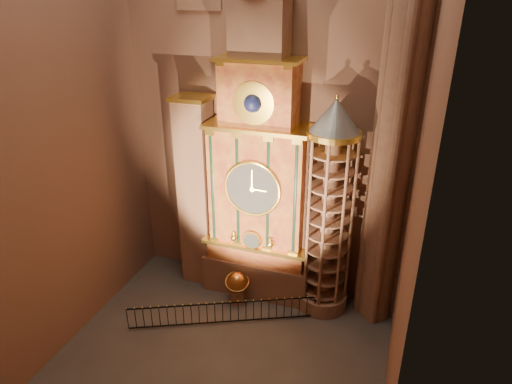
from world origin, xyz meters
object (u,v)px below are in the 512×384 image
(iron_railing, at_px, (223,313))
(stair_turret, at_px, (328,213))
(astronomical_clock, at_px, (259,174))
(celestial_globe, at_px, (237,285))
(portrait_tower, at_px, (197,193))

(iron_railing, bearing_deg, stair_turret, 35.27)
(astronomical_clock, distance_m, iron_railing, 6.90)
(celestial_globe, bearing_deg, iron_railing, -92.42)
(portrait_tower, relative_size, iron_railing, 1.25)
(celestial_globe, height_order, iron_railing, celestial_globe)
(stair_turret, bearing_deg, portrait_tower, 177.67)
(stair_turret, bearing_deg, astronomical_clock, 175.70)
(portrait_tower, bearing_deg, astronomical_clock, -0.29)
(astronomical_clock, distance_m, portrait_tower, 3.73)
(stair_turret, xyz_separation_m, iron_railing, (-4.24, -3.00, -4.63))
(portrait_tower, relative_size, stair_turret, 0.94)
(portrait_tower, bearing_deg, celestial_globe, -28.99)
(astronomical_clock, height_order, celestial_globe, astronomical_clock)
(astronomical_clock, height_order, iron_railing, astronomical_clock)
(celestial_globe, bearing_deg, portrait_tower, 151.01)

